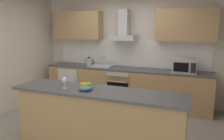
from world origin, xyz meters
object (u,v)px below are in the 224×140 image
refrigerator (73,82)px  wine_glass (64,81)px  fruit_bowl (86,87)px  sink (103,66)px  kettle (89,62)px  microwave (185,66)px  oven (121,86)px  range_hood (123,31)px

refrigerator → wine_glass: size_ratio=4.78×
fruit_bowl → wine_glass: bearing=-174.6°
sink → wine_glass: 2.17m
wine_glass → kettle: bearing=107.0°
microwave → fruit_bowl: 2.44m
oven → range_hood: bearing=90.0°
range_hood → sink: bearing=-166.6°
microwave → sink: size_ratio=1.00×
refrigerator → sink: bearing=0.9°
range_hood → microwave: bearing=-6.2°
sink → kettle: sink is taller
fruit_bowl → sink: bearing=107.0°
oven → sink: size_ratio=1.60×
microwave → kettle: microwave is taller
refrigerator → kettle: (0.50, -0.03, 0.58)m
oven → microwave: size_ratio=1.60×
sink → range_hood: 1.00m
kettle → wine_glass: (0.64, -2.10, 0.06)m
oven → sink: sink is taller
microwave → range_hood: range_hood is taller
microwave → sink: 1.94m
oven → microwave: bearing=-1.1°
microwave → kettle: bearing=-179.9°
sink → oven: bearing=-1.3°
oven → refrigerator: bearing=-179.9°
microwave → range_hood: size_ratio=0.69×
oven → refrigerator: 1.34m
range_hood → wine_glass: size_ratio=4.05×
fruit_bowl → kettle: bearing=115.7°
wine_glass → sink: bearing=97.8°
sink → fruit_bowl: size_ratio=2.27×
kettle → oven: bearing=2.3°
kettle → fruit_bowl: bearing=-64.3°
kettle → range_hood: 1.16m
kettle → range_hood: range_hood is taller
microwave → range_hood: 1.62m
microwave → wine_glass: 2.67m
oven → microwave: (1.44, -0.03, 0.59)m
wine_glass → fruit_bowl: bearing=5.4°
oven → sink: bearing=178.7°
oven → kettle: 1.01m
wine_glass → range_hood: bearing=84.9°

